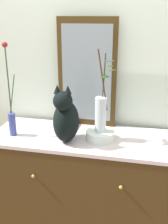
% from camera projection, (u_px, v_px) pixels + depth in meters
% --- Properties ---
extents(wall_back, '(4.40, 0.08, 2.60)m').
position_uv_depth(wall_back, '(93.00, 72.00, 2.05)').
color(wall_back, silver).
rests_on(wall_back, ground_plane).
extents(sideboard, '(1.30, 0.51, 0.91)m').
position_uv_depth(sideboard, '(84.00, 191.00, 2.05)').
color(sideboard, '#402A11').
rests_on(sideboard, ground_plane).
extents(mirror_leaning, '(0.43, 0.03, 0.79)m').
position_uv_depth(mirror_leaning, '(87.00, 74.00, 1.97)').
color(mirror_leaning, '#452E11').
rests_on(mirror_leaning, sideboard).
extents(cat_sitting, '(0.17, 0.43, 0.40)m').
position_uv_depth(cat_sitting, '(66.00, 118.00, 1.77)').
color(cat_sitting, black).
rests_on(cat_sitting, sideboard).
extents(vase_slim_green, '(0.07, 0.05, 0.64)m').
position_uv_depth(vase_slim_green, '(11.00, 114.00, 1.86)').
color(vase_slim_green, '#38468D').
rests_on(vase_slim_green, sideboard).
extents(bowl_porcelain, '(0.19, 0.19, 0.06)m').
position_uv_depth(bowl_porcelain, '(100.00, 135.00, 1.84)').
color(bowl_porcelain, white).
rests_on(bowl_porcelain, sideboard).
extents(vase_glass_clear, '(0.14, 0.15, 0.55)m').
position_uv_depth(vase_glass_clear, '(101.00, 111.00, 1.78)').
color(vase_glass_clear, silver).
rests_on(vase_glass_clear, bowl_porcelain).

